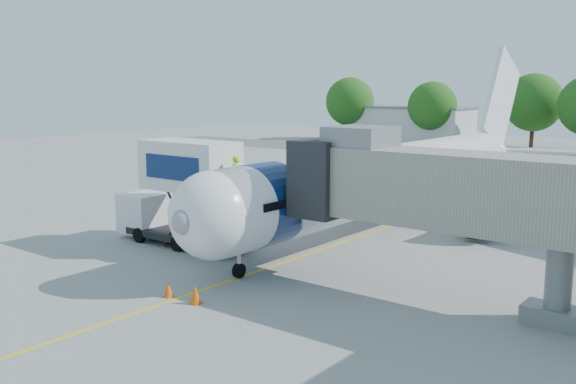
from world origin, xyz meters
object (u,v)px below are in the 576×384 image
Objects in this scene: jet_bridge at (439,190)px; ground_tug at (6,302)px; catering_hiloader at (182,193)px; aircraft at (394,176)px.

jet_bridge is 16.19m from ground_tug.
jet_bridge is 4.00× the size of ground_tug.
jet_bridge is 1.64× the size of catering_hiloader.
jet_bridge is at bearing -54.30° from aircraft.
ground_tug is at bearing -97.28° from aircraft.
aircraft is at bearing 125.70° from jet_bridge.
aircraft is 10.87× the size of ground_tug.
jet_bridge is (7.99, -11.12, 1.39)m from aircraft.
jet_bridge is at bearing 0.01° from catering_hiloader.
aircraft reaches higher than catering_hiloader.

